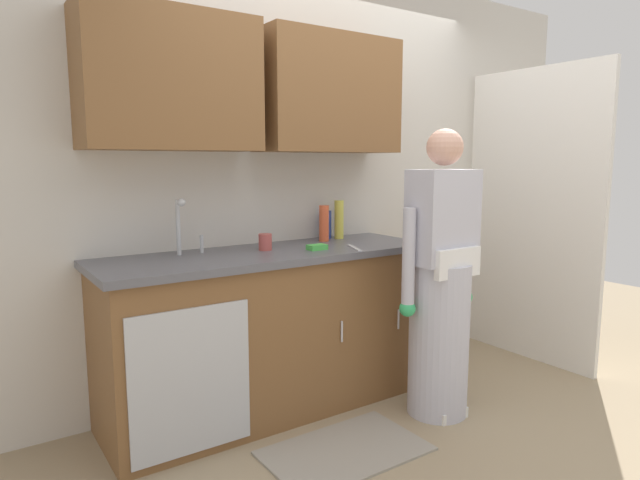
{
  "coord_description": "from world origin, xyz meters",
  "views": [
    {
      "loc": [
        -2.03,
        -1.99,
        1.44
      ],
      "look_at": [
        -0.31,
        0.55,
        1.0
      ],
      "focal_mm": 30.64,
      "sensor_mm": 36.0,
      "label": 1
    }
  ],
  "objects_px": {
    "knife_on_counter": "(354,248)",
    "bottle_soap": "(327,224)",
    "sponge": "(317,247)",
    "bottle_dish_liquid": "(339,220)",
    "person_at_sink": "(440,296)",
    "sink": "(196,261)",
    "bottle_water_short": "(324,223)",
    "cup_by_sink": "(265,242)"
  },
  "relations": [
    {
      "from": "bottle_water_short",
      "to": "cup_by_sink",
      "type": "height_order",
      "value": "bottle_water_short"
    },
    {
      "from": "bottle_dish_liquid",
      "to": "knife_on_counter",
      "type": "relative_size",
      "value": 1.05
    },
    {
      "from": "knife_on_counter",
      "to": "bottle_soap",
      "type": "bearing_deg",
      "value": 7.3
    },
    {
      "from": "bottle_water_short",
      "to": "bottle_dish_liquid",
      "type": "xyz_separation_m",
      "value": [
        0.15,
        0.04,
        0.01
      ]
    },
    {
      "from": "bottle_water_short",
      "to": "bottle_soap",
      "type": "bearing_deg",
      "value": 47.32
    },
    {
      "from": "sink",
      "to": "cup_by_sink",
      "type": "bearing_deg",
      "value": 3.57
    },
    {
      "from": "bottle_water_short",
      "to": "bottle_soap",
      "type": "relative_size",
      "value": 1.25
    },
    {
      "from": "sink",
      "to": "bottle_dish_liquid",
      "type": "xyz_separation_m",
      "value": [
        1.06,
        0.18,
        0.14
      ]
    },
    {
      "from": "sink",
      "to": "cup_by_sink",
      "type": "distance_m",
      "value": 0.43
    },
    {
      "from": "sink",
      "to": "bottle_water_short",
      "type": "relative_size",
      "value": 2.19
    },
    {
      "from": "cup_by_sink",
      "to": "person_at_sink",
      "type": "bearing_deg",
      "value": -39.15
    },
    {
      "from": "knife_on_counter",
      "to": "sink",
      "type": "bearing_deg",
      "value": 98.47
    },
    {
      "from": "sink",
      "to": "knife_on_counter",
      "type": "xyz_separation_m",
      "value": [
        0.89,
        -0.2,
        0.02
      ]
    },
    {
      "from": "cup_by_sink",
      "to": "knife_on_counter",
      "type": "xyz_separation_m",
      "value": [
        0.47,
        -0.23,
        -0.04
      ]
    },
    {
      "from": "person_at_sink",
      "to": "sponge",
      "type": "height_order",
      "value": "person_at_sink"
    },
    {
      "from": "sponge",
      "to": "knife_on_counter",
      "type": "bearing_deg",
      "value": -19.47
    },
    {
      "from": "person_at_sink",
      "to": "sink",
      "type": "bearing_deg",
      "value": 153.35
    },
    {
      "from": "bottle_soap",
      "to": "knife_on_counter",
      "type": "distance_m",
      "value": 0.46
    },
    {
      "from": "person_at_sink",
      "to": "bottle_water_short",
      "type": "xyz_separation_m",
      "value": [
        -0.29,
        0.74,
        0.36
      ]
    },
    {
      "from": "cup_by_sink",
      "to": "sink",
      "type": "bearing_deg",
      "value": -176.43
    },
    {
      "from": "sink",
      "to": "cup_by_sink",
      "type": "relative_size",
      "value": 5.31
    },
    {
      "from": "bottle_soap",
      "to": "sink",
      "type": "bearing_deg",
      "value": -166.93
    },
    {
      "from": "bottle_soap",
      "to": "cup_by_sink",
      "type": "bearing_deg",
      "value": -160.27
    },
    {
      "from": "bottle_soap",
      "to": "sponge",
      "type": "distance_m",
      "value": 0.49
    },
    {
      "from": "bottle_dish_liquid",
      "to": "bottle_soap",
      "type": "bearing_deg",
      "value": 134.92
    },
    {
      "from": "sink",
      "to": "knife_on_counter",
      "type": "relative_size",
      "value": 2.08
    },
    {
      "from": "sink",
      "to": "bottle_water_short",
      "type": "xyz_separation_m",
      "value": [
        0.91,
        0.13,
        0.13
      ]
    },
    {
      "from": "bottle_water_short",
      "to": "cup_by_sink",
      "type": "bearing_deg",
      "value": -167.53
    },
    {
      "from": "sink",
      "to": "bottle_soap",
      "type": "height_order",
      "value": "sink"
    },
    {
      "from": "bottle_dish_liquid",
      "to": "person_at_sink",
      "type": "bearing_deg",
      "value": -79.73
    },
    {
      "from": "bottle_dish_liquid",
      "to": "sponge",
      "type": "bearing_deg",
      "value": -141.27
    },
    {
      "from": "sponge",
      "to": "bottle_water_short",
      "type": "bearing_deg",
      "value": 48.7
    },
    {
      "from": "sink",
      "to": "bottle_water_short",
      "type": "bearing_deg",
      "value": 8.34
    },
    {
      "from": "bottle_water_short",
      "to": "knife_on_counter",
      "type": "height_order",
      "value": "bottle_water_short"
    },
    {
      "from": "cup_by_sink",
      "to": "knife_on_counter",
      "type": "distance_m",
      "value": 0.52
    },
    {
      "from": "knife_on_counter",
      "to": "sponge",
      "type": "distance_m",
      "value": 0.23
    },
    {
      "from": "cup_by_sink",
      "to": "sponge",
      "type": "bearing_deg",
      "value": -31.45
    },
    {
      "from": "person_at_sink",
      "to": "bottle_dish_liquid",
      "type": "relative_size",
      "value": 6.44
    },
    {
      "from": "person_at_sink",
      "to": "bottle_dish_liquid",
      "type": "distance_m",
      "value": 0.87
    },
    {
      "from": "bottle_soap",
      "to": "bottle_water_short",
      "type": "bearing_deg",
      "value": -132.68
    },
    {
      "from": "bottle_dish_liquid",
      "to": "sink",
      "type": "bearing_deg",
      "value": -170.6
    },
    {
      "from": "sink",
      "to": "person_at_sink",
      "type": "xyz_separation_m",
      "value": [
        1.2,
        -0.6,
        -0.23
      ]
    }
  ]
}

